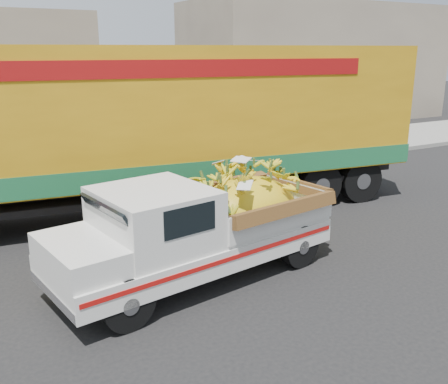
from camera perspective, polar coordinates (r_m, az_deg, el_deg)
ground at (r=9.00m, az=0.70°, el=-8.40°), size 100.00×100.00×0.00m
curb at (r=14.06m, az=-11.37°, el=0.67°), size 60.00×0.25×0.15m
sidewalk at (r=16.02m, az=-13.75°, el=2.38°), size 60.00×4.00×0.14m
building_right at (r=28.47m, az=10.44°, el=14.31°), size 14.00×6.00×6.00m
pickup_truck at (r=8.41m, az=-1.32°, el=-3.54°), size 5.01×2.47×1.68m
semi_trailer at (r=11.50m, az=-6.48°, el=7.92°), size 12.05×4.06×3.80m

